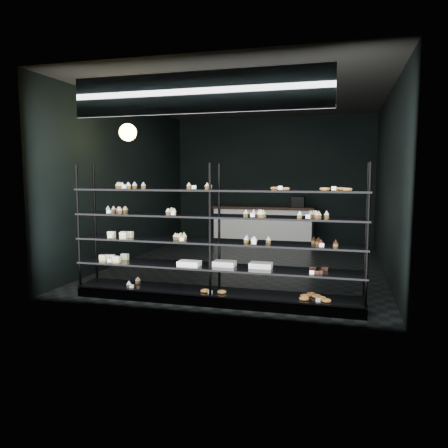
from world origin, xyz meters
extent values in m
cube|color=black|center=(0.00, 0.00, 0.01)|extent=(5.00, 6.00, 0.01)
cube|color=black|center=(0.00, 0.00, 3.20)|extent=(5.00, 6.00, 0.01)
cube|color=black|center=(0.00, 3.00, 1.60)|extent=(5.00, 0.01, 3.20)
cube|color=black|center=(0.00, -3.00, 1.60)|extent=(5.00, 0.01, 3.20)
cube|color=black|center=(-2.50, 0.00, 1.60)|extent=(0.01, 6.00, 3.20)
cube|color=black|center=(2.50, 0.00, 1.60)|extent=(0.01, 6.00, 3.20)
cube|color=black|center=(0.09, -2.45, 0.06)|extent=(4.00, 0.50, 0.12)
cylinder|color=black|center=(-1.88, -2.67, 0.99)|extent=(0.04, 0.04, 1.85)
cylinder|color=black|center=(-1.88, -2.23, 0.99)|extent=(0.04, 0.04, 1.85)
cylinder|color=black|center=(0.09, -2.67, 0.99)|extent=(0.04, 0.04, 1.85)
cylinder|color=black|center=(0.09, -2.23, 0.99)|extent=(0.04, 0.04, 1.85)
cylinder|color=black|center=(2.06, -2.67, 0.99)|extent=(0.04, 0.04, 1.85)
cylinder|color=black|center=(2.06, -2.23, 0.99)|extent=(0.04, 0.04, 1.85)
cube|color=black|center=(0.09, -2.45, 0.15)|extent=(4.00, 0.50, 0.03)
cube|color=black|center=(0.09, -2.45, 0.50)|extent=(4.00, 0.50, 0.02)
cube|color=black|center=(0.09, -2.45, 0.85)|extent=(4.00, 0.50, 0.02)
cube|color=black|center=(0.09, -2.45, 1.20)|extent=(4.00, 0.50, 0.02)
cube|color=black|center=(0.09, -2.45, 1.55)|extent=(4.00, 0.50, 0.02)
cube|color=white|center=(-1.18, -2.63, 1.59)|extent=(0.06, 0.04, 0.06)
cube|color=white|center=(-0.18, -2.63, 1.59)|extent=(0.05, 0.04, 0.06)
cube|color=white|center=(0.98, -2.63, 1.59)|extent=(0.05, 0.04, 0.06)
cube|color=white|center=(1.64, -2.63, 1.59)|extent=(0.06, 0.04, 0.06)
cube|color=white|center=(-1.46, -2.63, 1.24)|extent=(0.06, 0.04, 0.06)
cube|color=white|center=(-0.44, -2.63, 1.24)|extent=(0.06, 0.04, 0.06)
cube|color=white|center=(0.68, -2.63, 1.24)|extent=(0.05, 0.04, 0.06)
cube|color=white|center=(1.39, -2.63, 1.24)|extent=(0.06, 0.04, 0.06)
cube|color=white|center=(-1.35, -2.63, 0.89)|extent=(0.06, 0.04, 0.06)
cube|color=white|center=(-0.31, -2.63, 0.89)|extent=(0.06, 0.04, 0.06)
cube|color=white|center=(0.70, -2.63, 0.89)|extent=(0.05, 0.04, 0.06)
cube|color=white|center=(1.54, -2.63, 0.89)|extent=(0.06, 0.04, 0.06)
cube|color=white|center=(-1.39, -2.63, 0.54)|extent=(0.06, 0.04, 0.06)
cube|color=white|center=(1.40, -2.63, 0.54)|extent=(0.06, 0.04, 0.06)
cube|color=white|center=(-1.11, -2.63, 0.19)|extent=(0.06, 0.04, 0.06)
cube|color=white|center=(0.10, -2.63, 0.19)|extent=(0.06, 0.04, 0.06)
cube|color=white|center=(1.46, -2.63, 0.19)|extent=(0.06, 0.04, 0.06)
cube|color=#0D1A44|center=(0.00, -2.92, 2.75)|extent=(3.20, 0.04, 0.45)
cube|color=white|center=(0.00, -2.94, 2.75)|extent=(3.30, 0.02, 0.50)
cylinder|color=black|center=(-1.69, -1.48, 2.89)|extent=(0.01, 0.01, 0.59)
sphere|color=#F9C957|center=(-1.69, -1.48, 2.45)|extent=(0.28, 0.28, 0.28)
cube|color=white|center=(-0.13, 2.50, 0.46)|extent=(2.39, 0.60, 0.92)
cube|color=black|center=(-0.13, 2.50, 0.95)|extent=(2.48, 0.65, 0.06)
cube|color=black|center=(0.71, 2.50, 1.10)|extent=(0.30, 0.30, 0.25)
camera|label=1|loc=(1.77, -8.08, 1.76)|focal=35.00mm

